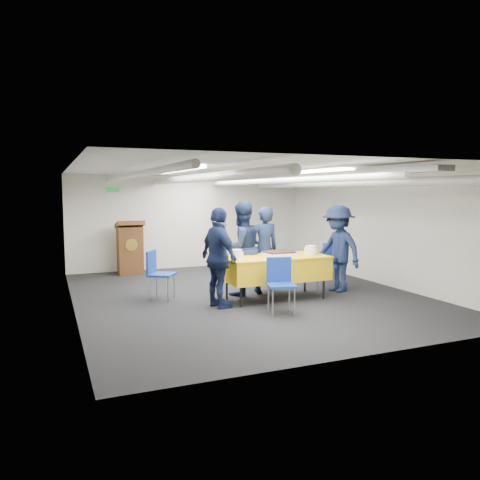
% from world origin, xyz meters
% --- Properties ---
extents(ground, '(7.00, 7.00, 0.00)m').
position_xyz_m(ground, '(0.00, 0.00, 0.00)').
color(ground, black).
rests_on(ground, ground).
extents(room_shell, '(6.00, 7.00, 2.30)m').
position_xyz_m(room_shell, '(0.09, 0.41, 1.81)').
color(room_shell, beige).
rests_on(room_shell, ground).
extents(serving_table, '(1.84, 0.89, 0.77)m').
position_xyz_m(serving_table, '(0.36, -0.49, 0.56)').
color(serving_table, black).
rests_on(serving_table, ground).
extents(sheet_cake, '(0.52, 0.41, 0.09)m').
position_xyz_m(sheet_cake, '(0.42, -0.51, 0.81)').
color(sheet_cake, white).
rests_on(sheet_cake, serving_table).
extents(plate_stack_left, '(0.23, 0.23, 0.16)m').
position_xyz_m(plate_stack_left, '(-0.40, -0.54, 0.84)').
color(plate_stack_left, white).
rests_on(plate_stack_left, serving_table).
extents(plate_stack_right, '(0.25, 0.25, 0.16)m').
position_xyz_m(plate_stack_right, '(1.06, -0.54, 0.85)').
color(plate_stack_right, white).
rests_on(plate_stack_right, serving_table).
extents(podium, '(0.62, 0.53, 1.25)m').
position_xyz_m(podium, '(-1.60, 3.05, 0.61)').
color(podium, brown).
rests_on(podium, ground).
extents(chair_near, '(0.51, 0.51, 0.87)m').
position_xyz_m(chair_near, '(0.01, -1.36, 0.53)').
color(chair_near, gray).
rests_on(chair_near, ground).
extents(chair_right, '(0.59, 0.59, 0.87)m').
position_xyz_m(chair_right, '(1.82, -0.03, 0.53)').
color(chair_right, gray).
rests_on(chair_right, ground).
extents(chair_left, '(0.58, 0.58, 0.87)m').
position_xyz_m(chair_left, '(-1.59, 0.26, 0.53)').
color(chair_left, gray).
rests_on(chair_left, ground).
extents(sailor_a, '(0.60, 0.40, 1.62)m').
position_xyz_m(sailor_a, '(0.46, 0.17, 0.81)').
color(sailor_a, black).
rests_on(sailor_a, ground).
extents(sailor_b, '(0.93, 0.78, 1.72)m').
position_xyz_m(sailor_b, '(-0.06, 0.06, 0.86)').
color(sailor_b, black).
rests_on(sailor_b, ground).
extents(sailor_c, '(0.58, 1.03, 1.65)m').
position_xyz_m(sailor_c, '(-0.77, -0.68, 0.83)').
color(sailor_c, black).
rests_on(sailor_c, ground).
extents(sailor_d, '(0.81, 1.16, 1.64)m').
position_xyz_m(sailor_d, '(1.75, -0.39, 0.82)').
color(sailor_d, black).
rests_on(sailor_d, ground).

